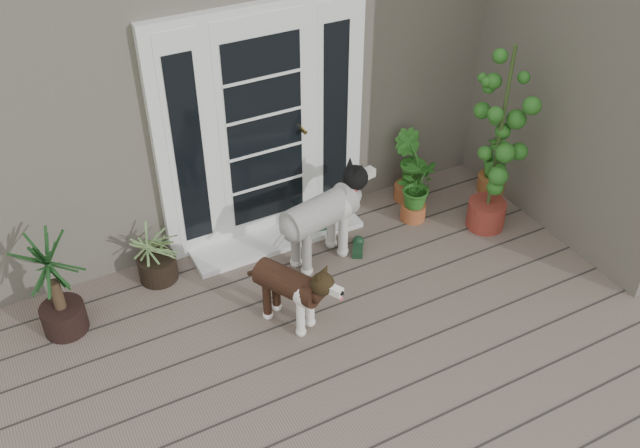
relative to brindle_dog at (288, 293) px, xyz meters
name	(u,v)px	position (x,y,z in m)	size (l,w,h in m)	color
deck	(417,387)	(0.56, -1.00, -0.36)	(6.20, 4.60, 0.12)	#6B5B4C
house_main	(198,6)	(0.56, 3.25, 1.13)	(7.40, 4.00, 3.10)	#665E54
house_wing	(637,65)	(3.46, 0.10, 1.13)	(1.60, 2.40, 3.10)	#665E54
door_unit	(263,128)	(0.36, 1.20, 0.78)	(1.90, 0.14, 2.15)	white
door_step	(277,238)	(0.36, 1.00, -0.27)	(1.60, 0.40, 0.05)	white
brindle_dog	(288,293)	(0.00, 0.00, 0.00)	(0.31, 0.72, 0.60)	#3E2216
white_dog	(320,225)	(0.58, 0.57, 0.07)	(0.38, 0.90, 0.75)	silver
spider_plant	(155,251)	(-0.76, 1.00, -0.01)	(0.55, 0.55, 0.59)	#85A364
yucca	(54,285)	(-1.60, 0.74, 0.17)	(0.65, 0.65, 0.94)	black
herb_a	(414,197)	(1.65, 0.69, -0.06)	(0.38, 0.38, 0.48)	#2B601B
herb_b	(409,176)	(1.79, 1.00, -0.03)	(0.35, 0.35, 0.53)	#2C601B
herb_c	(495,169)	(2.63, 0.73, -0.06)	(0.31, 0.31, 0.48)	#215819
sapling	(499,140)	(2.18, 0.28, 0.63)	(0.55, 0.55, 1.87)	#185016
clog_left	(319,222)	(0.80, 1.00, -0.25)	(0.15, 0.32, 0.10)	black
clog_right	(358,247)	(0.93, 0.51, -0.26)	(0.13, 0.27, 0.08)	black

